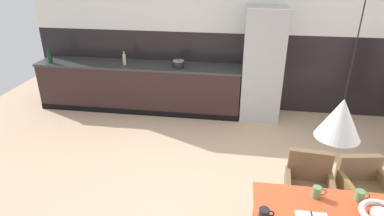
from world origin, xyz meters
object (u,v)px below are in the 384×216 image
(refrigerator_column, at_px, (262,65))
(mug_wide_latte, at_px, (360,196))
(bottle_spice_small, at_px, (124,59))
(fruit_bowl, at_px, (381,214))
(mug_glass_clear, at_px, (265,213))
(mug_short_terracotta, at_px, (317,192))
(pendant_lamp_over_table_near, at_px, (340,118))
(armchair_head_of_table, at_px, (363,182))
(bottle_oil_tall, at_px, (50,57))
(armchair_corner_seat, at_px, (309,181))
(cooking_pot, at_px, (178,64))

(refrigerator_column, relative_size, mug_wide_latte, 15.39)
(bottle_spice_small, bearing_deg, fruit_bowl, -44.97)
(mug_wide_latte, bearing_deg, mug_glass_clear, -158.21)
(mug_short_terracotta, relative_size, bottle_spice_small, 0.51)
(pendant_lamp_over_table_near, bearing_deg, refrigerator_column, 94.70)
(armchair_head_of_table, relative_size, bottle_oil_tall, 2.73)
(mug_short_terracotta, bearing_deg, refrigerator_column, 96.38)
(armchair_corner_seat, bearing_deg, armchair_head_of_table, -169.57)
(mug_short_terracotta, height_order, cooking_pot, cooking_pot)
(fruit_bowl, bearing_deg, bottle_oil_tall, 145.76)
(refrigerator_column, height_order, mug_glass_clear, refrigerator_column)
(mug_short_terracotta, distance_m, pendant_lamp_over_table_near, 0.99)
(mug_short_terracotta, bearing_deg, armchair_corner_seat, 83.47)
(mug_short_terracotta, height_order, bottle_spice_small, bottle_spice_small)
(cooking_pot, bearing_deg, mug_glass_clear, -68.19)
(fruit_bowl, height_order, pendant_lamp_over_table_near, pendant_lamp_over_table_near)
(cooking_pot, relative_size, bottle_spice_small, 0.83)
(fruit_bowl, height_order, bottle_oil_tall, bottle_oil_tall)
(mug_short_terracotta, xyz_separation_m, cooking_pot, (-1.81, 3.04, 0.16))
(mug_glass_clear, relative_size, pendant_lamp_over_table_near, 0.10)
(armchair_head_of_table, xyz_separation_m, mug_wide_latte, (-0.26, -0.60, 0.28))
(bottle_oil_tall, relative_size, bottle_spice_small, 1.12)
(armchair_corner_seat, relative_size, mug_wide_latte, 6.24)
(mug_glass_clear, bearing_deg, bottle_spice_small, 124.75)
(mug_glass_clear, height_order, bottle_spice_small, bottle_spice_small)
(refrigerator_column, xyz_separation_m, cooking_pot, (-1.46, -0.09, -0.02))
(cooking_pot, bearing_deg, pendant_lamp_over_table_near, -62.88)
(refrigerator_column, relative_size, pendant_lamp_over_table_near, 1.54)
(refrigerator_column, xyz_separation_m, armchair_head_of_table, (0.98, -2.51, -0.48))
(refrigerator_column, bearing_deg, pendant_lamp_over_table_near, -85.30)
(fruit_bowl, distance_m, mug_wide_latte, 0.24)
(armchair_head_of_table, relative_size, mug_wide_latte, 5.91)
(cooking_pot, xyz_separation_m, bottle_spice_small, (-1.00, 0.02, 0.04))
(mug_wide_latte, bearing_deg, mug_short_terracotta, -177.61)
(mug_glass_clear, relative_size, mug_short_terracotta, 1.01)
(fruit_bowl, bearing_deg, mug_glass_clear, -173.20)
(mug_wide_latte, relative_size, bottle_oil_tall, 0.46)
(refrigerator_column, relative_size, mug_glass_clear, 15.29)
(armchair_corner_seat, height_order, mug_wide_latte, mug_wide_latte)
(refrigerator_column, relative_size, cooking_pot, 9.55)
(armchair_corner_seat, height_order, pendant_lamp_over_table_near, pendant_lamp_over_table_near)
(cooking_pot, distance_m, bottle_spice_small, 1.00)
(mug_short_terracotta, bearing_deg, bottle_spice_small, 132.61)
(bottle_oil_tall, relative_size, pendant_lamp_over_table_near, 0.22)
(bottle_spice_small, height_order, pendant_lamp_over_table_near, pendant_lamp_over_table_near)
(mug_wide_latte, xyz_separation_m, bottle_oil_tall, (-4.56, 2.95, 0.22))
(armchair_corner_seat, xyz_separation_m, pendant_lamp_over_table_near, (-0.13, -0.94, 1.21))
(refrigerator_column, xyz_separation_m, bottle_oil_tall, (-3.85, -0.17, 0.03))
(armchair_head_of_table, xyz_separation_m, mug_short_terracotta, (-0.63, -0.62, 0.29))
(mug_wide_latte, bearing_deg, refrigerator_column, 102.93)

